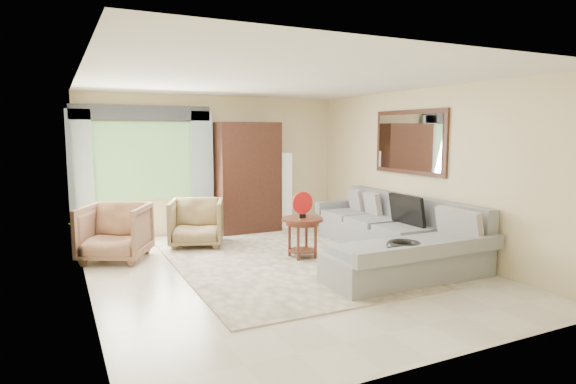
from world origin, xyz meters
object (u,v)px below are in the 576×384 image
armchair_left (115,232)px  floor_lamp (284,190)px  tv_screen (407,210)px  armchair_right (197,223)px  coffee_table (302,237)px  armoire (248,177)px  potted_plant (86,230)px  sectional_sofa (394,240)px

armchair_left → floor_lamp: bearing=46.5°
tv_screen → floor_lamp: (-0.70, 2.91, 0.03)m
armchair_left → armchair_right: bearing=41.6°
coffee_table → armoire: bearing=89.7°
potted_plant → coffee_table: bearing=-38.3°
sectional_sofa → armchair_left: (-3.81, 1.77, 0.14)m
sectional_sofa → coffee_table: sectional_sofa is taller
coffee_table → floor_lamp: (0.81, 2.34, 0.42)m
coffee_table → floor_lamp: size_ratio=0.42×
sectional_sofa → armoire: armoire is taller
armchair_left → armoire: 2.88m
floor_lamp → potted_plant: bearing=-179.5°
tv_screen → coffee_table: 1.66m
tv_screen → armchair_right: bearing=142.9°
coffee_table → armchair_left: (-2.57, 1.15, 0.10)m
coffee_table → potted_plant: (-2.91, 2.30, -0.05)m
armchair_right → tv_screen: bearing=-16.3°
sectional_sofa → tv_screen: bearing=9.3°
sectional_sofa → tv_screen: 0.51m
armchair_left → armoire: (2.58, 1.13, 0.62)m
armoire → potted_plant: bearing=179.5°
armchair_right → coffee_table: bearing=-29.8°
armchair_left → floor_lamp: floor_lamp is taller
armchair_right → potted_plant: armchair_right is taller
armoire → tv_screen: bearing=-62.3°
floor_lamp → coffee_table: bearing=-109.1°
sectional_sofa → armchair_right: bearing=139.5°
armchair_right → potted_plant: 1.87m
armoire → floor_lamp: (0.80, 0.06, -0.30)m
potted_plant → armoire: armoire is taller
armchair_left → armoire: armoire is taller
sectional_sofa → armchair_left: sectional_sofa is taller
coffee_table → armoire: (0.01, 2.28, 0.72)m
sectional_sofa → armoire: bearing=113.1°
coffee_table → potted_plant: coffee_table is taller
sectional_sofa → armchair_left: 4.20m
armoire → floor_lamp: size_ratio=1.40×
armchair_left → armoire: bearing=50.7°
armchair_left → floor_lamp: size_ratio=0.62×
potted_plant → floor_lamp: floor_lamp is taller
armchair_right → floor_lamp: 2.23m
armchair_left → armoire: size_ratio=0.45×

